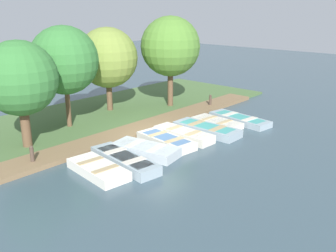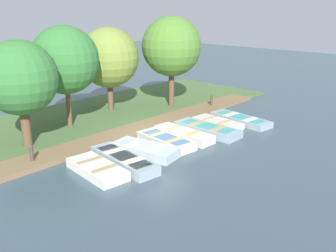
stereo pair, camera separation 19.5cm
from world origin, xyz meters
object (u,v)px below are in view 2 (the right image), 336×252
Objects in this scene: rowboat_6 at (217,123)px; mooring_post_near at (32,155)px; rowboat_1 at (124,160)px; rowboat_0 at (97,169)px; rowboat_4 at (184,134)px; rowboat_5 at (207,129)px; park_tree_center at (109,58)px; rowboat_2 at (145,150)px; park_tree_left at (65,60)px; park_tree_right at (172,47)px; mooring_post_far at (211,101)px; rowboat_3 at (166,140)px; park_tree_far_left at (20,78)px; rowboat_7 at (240,119)px.

mooring_post_near reaches higher than rowboat_6.
rowboat_1 is 3.65m from mooring_post_near.
rowboat_0 is 0.91× the size of rowboat_4.
park_tree_center is (-6.68, -0.68, 3.03)m from rowboat_5.
park_tree_left is (-5.50, -0.09, 3.31)m from rowboat_2.
park_tree_right is at bearing 139.05° from rowboat_4.
rowboat_0 reaches higher than rowboat_6.
rowboat_0 is at bearing -42.60° from park_tree_center.
mooring_post_near is at bearing -90.00° from mooring_post_far.
park_tree_center reaches higher than rowboat_5.
park_tree_left is at bearing -151.69° from rowboat_4.
mooring_post_far is 0.16× the size of park_tree_left.
park_tree_center is at bearing 169.17° from rowboat_3.
park_tree_far_left is (-4.38, -3.03, 2.94)m from rowboat_2.
rowboat_2 is 4.58m from mooring_post_near.
rowboat_4 is (-0.15, 5.25, 0.02)m from rowboat_0.
rowboat_1 is 1.00× the size of rowboat_7.
park_tree_far_left reaches higher than rowboat_1.
mooring_post_near is at bearing -23.18° from park_tree_far_left.
park_tree_center is (-6.43, 3.38, 3.02)m from rowboat_2.
rowboat_2 is 0.99× the size of rowboat_3.
park_tree_center reaches higher than rowboat_0.
mooring_post_near reaches higher than rowboat_2.
mooring_post_near is (-2.67, -2.48, 0.22)m from rowboat_1.
rowboat_0 is 0.59× the size of park_tree_far_left.
rowboat_7 is 0.69× the size of park_tree_left.
rowboat_2 is at bearing -73.04° from mooring_post_far.
rowboat_7 is at bearing 25.94° from park_tree_center.
park_tree_left reaches higher than rowboat_2.
rowboat_0 is at bearing -92.08° from rowboat_5.
rowboat_3 is 2.62m from rowboat_5.
mooring_post_far is at bearing 39.01° from park_tree_right.
rowboat_3 is 3.65× the size of mooring_post_near.
park_tree_far_left reaches higher than rowboat_7.
mooring_post_far is (0.00, 11.99, 0.00)m from mooring_post_near.
mooring_post_near is at bearing -61.36° from park_tree_center.
rowboat_4 is at bearing 93.29° from rowboat_3.
park_tree_right is (-4.60, 7.94, 3.55)m from rowboat_1.
park_tree_right is at bearing 169.38° from rowboat_6.
rowboat_3 is at bearing -70.74° from mooring_post_far.
rowboat_6 is at bearing -14.96° from park_tree_right.
rowboat_4 reaches higher than rowboat_0.
rowboat_2 is at bearing 104.61° from rowboat_1.
park_tree_left reaches higher than rowboat_3.
rowboat_0 is 10.81m from park_tree_right.
park_tree_left reaches higher than mooring_post_far.
rowboat_2 is at bearing -56.09° from park_tree_right.
mooring_post_far is 11.66m from park_tree_far_left.
park_tree_left reaches higher than rowboat_6.
rowboat_5 is at bearing 5.85° from park_tree_center.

